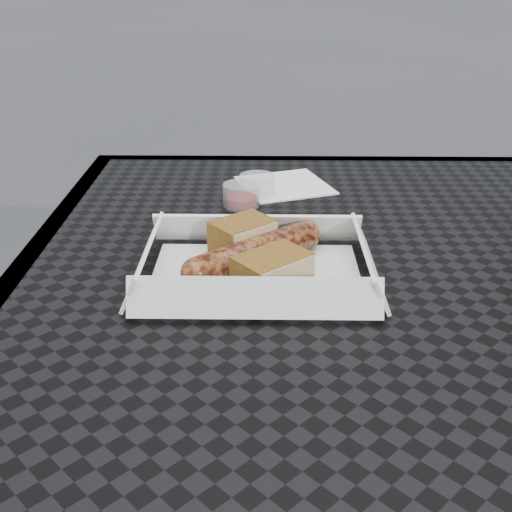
{
  "coord_description": "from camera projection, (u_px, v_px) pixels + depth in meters",
  "views": [
    {
      "loc": [
        -0.12,
        -0.65,
        1.06
      ],
      "look_at": [
        -0.13,
        -0.05,
        0.78
      ],
      "focal_mm": 45.0,
      "sensor_mm": 36.0,
      "label": 1
    }
  ],
  "objects": [
    {
      "name": "food_tray",
      "position": [
        256.0,
        276.0,
        0.68
      ],
      "size": [
        0.22,
        0.15,
        0.0
      ],
      "primitive_type": "cube",
      "color": "white",
      "rests_on": "patio_table"
    },
    {
      "name": "condiment_cup_sauce",
      "position": [
        241.0,
        195.0,
        0.87
      ],
      "size": [
        0.05,
        0.05,
        0.03
      ],
      "primitive_type": "cylinder",
      "color": "maroon",
      "rests_on": "patio_table"
    },
    {
      "name": "bread_near",
      "position": [
        243.0,
        238.0,
        0.71
      ],
      "size": [
        0.08,
        0.08,
        0.04
      ],
      "primitive_type": "cube",
      "rotation": [
        0.0,
        0.0,
        0.7
      ],
      "color": "brown",
      "rests_on": "food_tray"
    },
    {
      "name": "veg_garnish",
      "position": [
        321.0,
        288.0,
        0.65
      ],
      "size": [
        0.03,
        0.03,
        0.0
      ],
      "color": "#E7560A",
      "rests_on": "food_tray"
    },
    {
      "name": "bratwurst",
      "position": [
        254.0,
        253.0,
        0.69
      ],
      "size": [
        0.15,
        0.13,
        0.03
      ],
      "rotation": [
        0.0,
        0.0,
        0.7
      ],
      "color": "brown",
      "rests_on": "food_tray"
    },
    {
      "name": "napkin",
      "position": [
        285.0,
        185.0,
        0.94
      ],
      "size": [
        0.15,
        0.15,
        0.0
      ],
      "primitive_type": "cube",
      "rotation": [
        0.0,
        0.0,
        0.35
      ],
      "color": "white",
      "rests_on": "patio_table"
    },
    {
      "name": "bread_far",
      "position": [
        272.0,
        272.0,
        0.64
      ],
      "size": [
        0.09,
        0.08,
        0.04
      ],
      "primitive_type": "cube",
      "rotation": [
        0.0,
        0.0,
        0.7
      ],
      "color": "brown",
      "rests_on": "food_tray"
    },
    {
      "name": "patio_table",
      "position": [
        365.0,
        318.0,
        0.75
      ],
      "size": [
        0.8,
        0.8,
        0.74
      ],
      "color": "black",
      "rests_on": "ground"
    },
    {
      "name": "condiment_cup_empty",
      "position": [
        257.0,
        186.0,
        0.9
      ],
      "size": [
        0.05,
        0.05,
        0.03
      ],
      "primitive_type": "cylinder",
      "color": "silver",
      "rests_on": "patio_table"
    }
  ]
}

